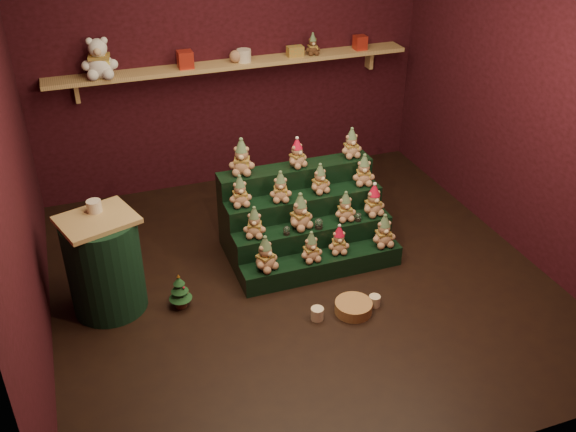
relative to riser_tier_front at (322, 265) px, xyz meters
name	(u,v)px	position (x,y,z in m)	size (l,w,h in m)	color
ground	(300,279)	(-0.20, -0.01, -0.09)	(4.00, 4.00, 0.00)	black
back_wall	(229,49)	(-0.20, 2.04, 1.31)	(4.00, 0.10, 2.80)	black
front_wall	(456,283)	(-0.20, -2.06, 1.31)	(4.00, 0.10, 2.80)	black
left_wall	(2,166)	(-2.25, -0.01, 1.31)	(0.10, 4.00, 2.80)	black
right_wall	(535,92)	(1.85, -0.01, 1.31)	(0.10, 4.00, 2.80)	black
back_shelf	(234,65)	(-0.20, 1.87, 1.20)	(3.60, 0.26, 0.24)	tan
riser_tier_front	(322,265)	(0.00, 0.00, 0.00)	(1.40, 0.22, 0.18)	black
riser_tier_midfront	(313,243)	(0.00, 0.22, 0.09)	(1.40, 0.22, 0.36)	black
riser_tier_midback	(304,222)	(0.00, 0.44, 0.18)	(1.40, 0.22, 0.54)	black
riser_tier_back	(295,201)	(0.00, 0.66, 0.27)	(1.40, 0.22, 0.72)	black
teddy_0	(265,253)	(-0.50, -0.01, 0.24)	(0.21, 0.19, 0.30)	#AA7C5E
teddy_1	(311,247)	(-0.11, -0.01, 0.22)	(0.19, 0.17, 0.26)	#AA7C5E
teddy_2	(339,240)	(0.15, 0.02, 0.22)	(0.18, 0.16, 0.25)	#AA7C5E
teddy_3	(384,230)	(0.56, -0.01, 0.23)	(0.21, 0.19, 0.29)	#AA7C5E
teddy_4	(254,222)	(-0.52, 0.23, 0.40)	(0.19, 0.17, 0.26)	#AA7C5E
teddy_5	(300,211)	(-0.12, 0.23, 0.43)	(0.22, 0.20, 0.31)	#AA7C5E
teddy_6	(345,206)	(0.29, 0.22, 0.40)	(0.19, 0.17, 0.26)	#AA7C5E
teddy_7	(374,200)	(0.56, 0.22, 0.41)	(0.20, 0.18, 0.28)	#AA7C5E
teddy_8	(240,191)	(-0.57, 0.46, 0.58)	(0.19, 0.17, 0.27)	#AA7C5E
teddy_9	(280,186)	(-0.22, 0.42, 0.58)	(0.19, 0.17, 0.26)	#AA7C5E
teddy_10	(320,179)	(0.15, 0.45, 0.58)	(0.19, 0.17, 0.26)	#AA7C5E
teddy_11	(364,170)	(0.57, 0.46, 0.59)	(0.20, 0.18, 0.28)	#AA7C5E
teddy_12	(242,157)	(-0.48, 0.68, 0.79)	(0.22, 0.20, 0.31)	#AA7C5E
teddy_13	(297,153)	(0.01, 0.65, 0.76)	(0.18, 0.17, 0.26)	#AA7C5E
teddy_14	(351,143)	(0.54, 0.67, 0.76)	(0.19, 0.17, 0.27)	#AA7C5E
snow_globe_a	(287,230)	(-0.26, 0.16, 0.31)	(0.06, 0.06, 0.08)	black
snow_globe_b	(319,223)	(0.03, 0.16, 0.32)	(0.07, 0.07, 0.09)	black
snow_globe_c	(358,217)	(0.39, 0.16, 0.31)	(0.06, 0.06, 0.08)	black
side_table	(105,264)	(-1.74, 0.16, 0.31)	(0.64, 0.59, 0.82)	tan
table_ornament	(94,206)	(-1.74, 0.26, 0.77)	(0.11, 0.11, 0.09)	beige
mini_christmas_tree	(180,291)	(-1.22, -0.03, 0.06)	(0.18, 0.18, 0.31)	#482719
mug_left	(317,314)	(-0.26, -0.53, -0.04)	(0.10, 0.10, 0.10)	beige
mug_right	(375,301)	(0.23, -0.54, -0.04)	(0.09, 0.09, 0.09)	beige
wicker_basket	(353,307)	(0.04, -0.55, -0.04)	(0.29, 0.29, 0.09)	#AA7444
white_bear	(98,52)	(-1.46, 1.83, 1.46)	(0.33, 0.29, 0.46)	white
brown_bear	(313,44)	(0.61, 1.83, 1.34)	(0.15, 0.14, 0.21)	#492918
gift_tin_red_a	(185,59)	(-0.68, 1.84, 1.31)	(0.14, 0.14, 0.16)	#AC281A
gift_tin_cream	(244,56)	(-0.10, 1.84, 1.29)	(0.14, 0.14, 0.12)	beige
gift_tin_red_b	(360,43)	(1.14, 1.84, 1.30)	(0.12, 0.12, 0.14)	#AC281A
shelf_plush_ball	(235,56)	(-0.19, 1.84, 1.29)	(0.12, 0.12, 0.12)	#AA7C5E
scarf_gift_box	(295,51)	(0.43, 1.84, 1.28)	(0.16, 0.10, 0.10)	#C6681B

